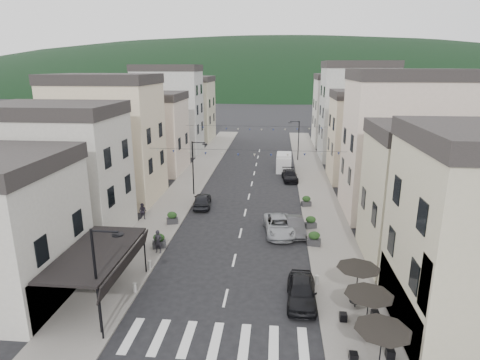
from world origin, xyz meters
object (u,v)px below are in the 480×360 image
(delivery_van, at_px, (284,162))
(parked_car_d, at_px, (290,176))
(pedestrian_a, at_px, (158,242))
(parked_car_e, at_px, (202,200))
(parked_car_a, at_px, (302,291))
(parked_car_c, at_px, (279,226))
(parked_car_b, at_px, (295,226))
(pedestrian_b, at_px, (143,211))

(delivery_van, bearing_deg, parked_car_d, -81.34)
(delivery_van, relative_size, pedestrian_a, 2.81)
(parked_car_e, relative_size, delivery_van, 0.84)
(parked_car_a, bearing_deg, parked_car_c, 99.14)
(parked_car_d, height_order, pedestrian_a, pedestrian_a)
(parked_car_c, height_order, parked_car_e, parked_car_e)
(parked_car_c, height_order, parked_car_d, parked_car_c)
(parked_car_d, distance_m, parked_car_e, 13.95)
(parked_car_a, bearing_deg, delivery_van, 92.85)
(parked_car_a, distance_m, delivery_van, 32.23)
(parked_car_e, bearing_deg, delivery_van, -124.27)
(parked_car_a, relative_size, delivery_van, 0.86)
(parked_car_b, xyz_separation_m, pedestrian_a, (-10.40, -4.87, 0.34))
(pedestrian_a, bearing_deg, parked_car_a, -21.95)
(parked_car_d, bearing_deg, parked_car_b, -95.27)
(parked_car_b, bearing_deg, parked_car_a, -96.01)
(pedestrian_b, bearing_deg, parked_car_e, 44.95)
(parked_car_e, height_order, pedestrian_a, pedestrian_a)
(parked_car_e, bearing_deg, pedestrian_a, 76.55)
(parked_car_b, distance_m, pedestrian_a, 11.49)
(parked_car_a, distance_m, parked_car_d, 26.91)
(parked_car_b, height_order, pedestrian_b, pedestrian_b)
(parked_car_e, xyz_separation_m, pedestrian_a, (-1.33, -10.84, 0.30))
(parked_car_b, relative_size, delivery_van, 0.82)
(parked_car_c, relative_size, delivery_van, 1.02)
(parked_car_b, xyz_separation_m, pedestrian_b, (-13.80, 1.75, 0.21))
(parked_car_a, height_order, parked_car_c, parked_car_a)
(pedestrian_a, height_order, pedestrian_b, pedestrian_a)
(parked_car_d, xyz_separation_m, pedestrian_a, (-10.40, -21.44, 0.38))
(parked_car_a, relative_size, parked_car_e, 1.02)
(parked_car_b, distance_m, pedestrian_b, 13.91)
(parked_car_b, xyz_separation_m, parked_car_d, (0.00, 16.57, -0.04))
(parked_car_a, xyz_separation_m, parked_car_c, (-1.35, 10.23, -0.02))
(parked_car_d, bearing_deg, parked_car_a, -95.27)
(parked_car_b, relative_size, parked_car_e, 0.98)
(parked_car_a, xyz_separation_m, pedestrian_a, (-10.40, 5.48, 0.28))
(pedestrian_a, bearing_deg, parked_car_b, 30.90)
(parked_car_b, height_order, delivery_van, delivery_van)
(parked_car_c, relative_size, parked_car_d, 1.17)
(parked_car_a, distance_m, parked_car_c, 10.31)
(parked_car_e, height_order, pedestrian_b, pedestrian_b)
(parked_car_e, distance_m, pedestrian_a, 10.92)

